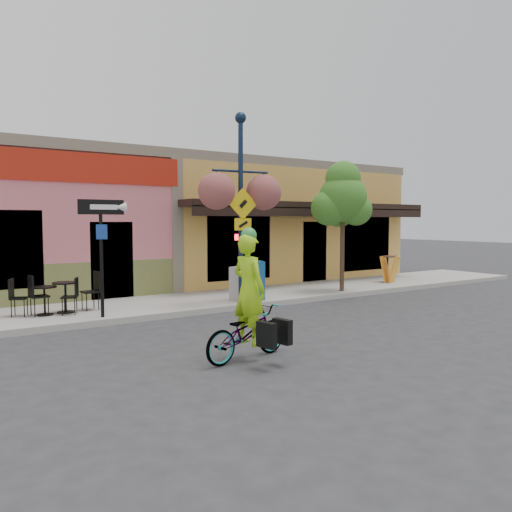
# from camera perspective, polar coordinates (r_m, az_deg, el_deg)

# --- Properties ---
(ground) EXTENTS (90.00, 90.00, 0.00)m
(ground) POSITION_cam_1_polar(r_m,az_deg,el_deg) (12.95, 1.57, -6.30)
(ground) COLOR #2D2D30
(ground) RESTS_ON ground
(sidewalk) EXTENTS (24.00, 3.00, 0.15)m
(sidewalk) POSITION_cam_1_polar(r_m,az_deg,el_deg) (14.60, -2.98, -4.84)
(sidewalk) COLOR #9E9B93
(sidewalk) RESTS_ON ground
(curb) EXTENTS (24.00, 0.12, 0.15)m
(curb) POSITION_cam_1_polar(r_m,az_deg,el_deg) (13.39, 0.21, -5.64)
(curb) COLOR #A8A59E
(curb) RESTS_ON ground
(building) EXTENTS (18.20, 8.20, 4.50)m
(building) POSITION_cam_1_polar(r_m,az_deg,el_deg) (19.36, -11.36, 3.73)
(building) COLOR #D16770
(building) RESTS_ON ground
(bicycle) EXTENTS (1.81, 0.91, 0.91)m
(bicycle) POSITION_cam_1_polar(r_m,az_deg,el_deg) (8.45, -1.10, -8.73)
(bicycle) COLOR maroon
(bicycle) RESTS_ON ground
(cyclist_rider) EXTENTS (0.56, 0.75, 1.85)m
(cyclist_rider) POSITION_cam_1_polar(r_m,az_deg,el_deg) (8.38, -0.81, -5.54)
(cyclist_rider) COLOR #A0E418
(cyclist_rider) RESTS_ON ground
(lamp_post) EXTENTS (1.66, 0.80, 5.03)m
(lamp_post) POSITION_cam_1_polar(r_m,az_deg,el_deg) (13.26, -1.76, 5.50)
(lamp_post) COLOR #101E34
(lamp_post) RESTS_ON sidewalk
(one_way_sign) EXTENTS (1.02, 0.24, 2.64)m
(one_way_sign) POSITION_cam_1_polar(r_m,az_deg,el_deg) (11.71, -17.25, -0.31)
(one_way_sign) COLOR black
(one_way_sign) RESTS_ON sidewalk
(cafe_set_left) EXTENTS (1.62, 1.24, 0.87)m
(cafe_set_left) POSITION_cam_1_polar(r_m,az_deg,el_deg) (12.50, -23.02, -4.28)
(cafe_set_left) COLOR black
(cafe_set_left) RESTS_ON sidewalk
(cafe_set_right) EXTENTS (1.66, 0.95, 0.95)m
(cafe_set_right) POSITION_cam_1_polar(r_m,az_deg,el_deg) (12.66, -20.94, -3.95)
(cafe_set_right) COLOR black
(cafe_set_right) RESTS_ON sidewalk
(newspaper_box_blue) EXTENTS (0.57, 0.53, 1.07)m
(newspaper_box_blue) POSITION_cam_1_polar(r_m,az_deg,el_deg) (13.78, -0.19, -2.81)
(newspaper_box_blue) COLOR #184F90
(newspaper_box_blue) RESTS_ON sidewalk
(newspaper_box_grey) EXTENTS (0.54, 0.52, 0.92)m
(newspaper_box_grey) POSITION_cam_1_polar(r_m,az_deg,el_deg) (13.74, -1.93, -3.14)
(newspaper_box_grey) COLOR #A1A1A1
(newspaper_box_grey) RESTS_ON sidewalk
(street_tree) EXTENTS (1.82, 1.82, 4.06)m
(street_tree) POSITION_cam_1_polar(r_m,az_deg,el_deg) (15.66, 9.86, 3.44)
(street_tree) COLOR #3D7A26
(street_tree) RESTS_ON sidewalk
(sandwich_board) EXTENTS (0.68, 0.60, 0.94)m
(sandwich_board) POSITION_cam_1_polar(r_m,az_deg,el_deg) (18.28, 15.55, -1.47)
(sandwich_board) COLOR orange
(sandwich_board) RESTS_ON sidewalk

